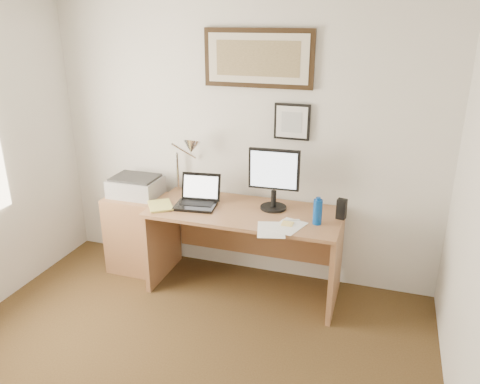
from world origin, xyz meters
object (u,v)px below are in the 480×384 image
at_px(side_cabinet, 138,233).
at_px(book, 149,207).
at_px(desk, 248,232).
at_px(printer, 136,186).
at_px(laptop, 197,199).
at_px(water_bottle, 318,212).
at_px(lcd_monitor, 274,176).

distance_m(side_cabinet, book, 0.55).
height_order(desk, printer, printer).
bearing_deg(laptop, water_bottle, -3.70).
xyz_separation_m(water_bottle, printer, (-1.69, 0.17, -0.03)).
xyz_separation_m(side_cabinet, desk, (1.07, 0.04, 0.15)).
relative_size(lcd_monitor, printer, 1.18).
bearing_deg(side_cabinet, printer, 92.16).
distance_m(laptop, lcd_monitor, 0.69).
bearing_deg(printer, laptop, -8.63).
bearing_deg(water_bottle, book, -175.07).
height_order(book, laptop, laptop).
xyz_separation_m(lcd_monitor, printer, (-1.29, -0.02, -0.22)).
relative_size(desk, printer, 3.64).
xyz_separation_m(water_bottle, laptop, (-1.04, 0.07, -0.04)).
bearing_deg(lcd_monitor, side_cabinet, -177.43).
relative_size(desk, lcd_monitor, 3.08).
bearing_deg(water_bottle, laptop, 176.30).
distance_m(side_cabinet, laptop, 0.79).
distance_m(book, lcd_monitor, 1.08).
distance_m(water_bottle, laptop, 1.04).
distance_m(water_bottle, desk, 0.72).
bearing_deg(desk, book, -160.14).
xyz_separation_m(book, desk, (0.79, 0.28, -0.25)).
bearing_deg(lcd_monitor, laptop, -169.43).
distance_m(book, desk, 0.87).
distance_m(water_bottle, book, 1.41).
relative_size(laptop, printer, 0.84).
bearing_deg(water_bottle, desk, 165.14).
bearing_deg(side_cabinet, lcd_monitor, 2.57).
relative_size(book, lcd_monitor, 0.50).
bearing_deg(laptop, book, -152.82).
relative_size(side_cabinet, water_bottle, 3.63).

